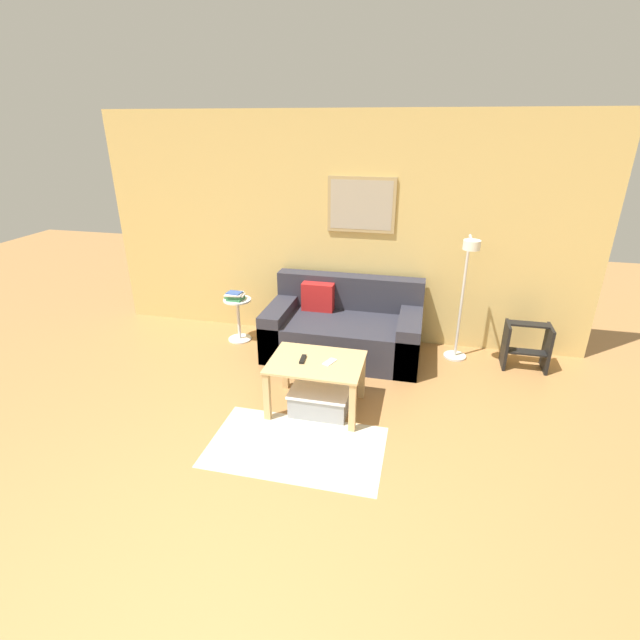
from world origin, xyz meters
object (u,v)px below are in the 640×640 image
(storage_bin, at_px, (321,398))
(book_stack, at_px, (235,296))
(side_table, at_px, (238,316))
(cell_phone, at_px, (330,362))
(remote_control, at_px, (303,359))
(couch, at_px, (344,329))
(floor_lamp, at_px, (465,287))
(step_stool, at_px, (526,345))
(coffee_table, at_px, (316,371))

(storage_bin, bearing_deg, book_stack, 137.64)
(side_table, bearing_deg, storage_bin, -43.13)
(cell_phone, bearing_deg, remote_control, -154.63)
(couch, relative_size, book_stack, 7.02)
(cell_phone, bearing_deg, floor_lamp, 67.18)
(couch, height_order, book_stack, couch)
(floor_lamp, relative_size, remote_control, 9.25)
(remote_control, bearing_deg, storage_bin, -5.56)
(remote_control, xyz_separation_m, cell_phone, (0.24, 0.01, -0.01))
(side_table, distance_m, step_stool, 3.21)
(storage_bin, distance_m, cell_phone, 0.38)
(storage_bin, relative_size, cell_phone, 3.77)
(floor_lamp, height_order, side_table, floor_lamp)
(storage_bin, distance_m, floor_lamp, 1.86)
(step_stool, bearing_deg, book_stack, -178.80)
(coffee_table, distance_m, side_table, 1.72)
(side_table, bearing_deg, remote_control, -46.99)
(book_stack, bearing_deg, side_table, 45.61)
(storage_bin, relative_size, remote_control, 3.52)
(book_stack, bearing_deg, floor_lamp, -0.05)
(couch, distance_m, coffee_table, 1.15)
(storage_bin, bearing_deg, cell_phone, 14.14)
(storage_bin, distance_m, book_stack, 1.81)
(book_stack, bearing_deg, cell_phone, -40.32)
(couch, height_order, remote_control, couch)
(coffee_table, bearing_deg, cell_phone, 2.73)
(storage_bin, height_order, step_stool, step_stool)
(couch, bearing_deg, remote_control, -97.69)
(coffee_table, relative_size, side_table, 1.59)
(cell_phone, bearing_deg, couch, 116.11)
(side_table, bearing_deg, coffee_table, -43.85)
(cell_phone, bearing_deg, storage_bin, -143.97)
(storage_bin, xyz_separation_m, floor_lamp, (1.23, 1.18, 0.76))
(coffee_table, xyz_separation_m, side_table, (-1.24, 1.19, -0.07))
(floor_lamp, bearing_deg, couch, -179.08)
(coffee_table, bearing_deg, floor_lamp, 42.59)
(coffee_table, height_order, remote_control, remote_control)
(side_table, distance_m, book_stack, 0.25)
(floor_lamp, xyz_separation_m, book_stack, (-2.53, 0.00, -0.31))
(side_table, xyz_separation_m, step_stool, (3.21, 0.05, -0.05))
(couch, distance_m, floor_lamp, 1.37)
(coffee_table, bearing_deg, couch, 88.20)
(book_stack, distance_m, step_stool, 3.24)
(side_table, relative_size, cell_phone, 3.70)
(floor_lamp, relative_size, book_stack, 5.79)
(couch, height_order, side_table, couch)
(remote_control, height_order, cell_phone, remote_control)
(remote_control, bearing_deg, step_stool, 26.73)
(side_table, xyz_separation_m, cell_phone, (1.36, -1.18, 0.17))
(coffee_table, height_order, step_stool, step_stool)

